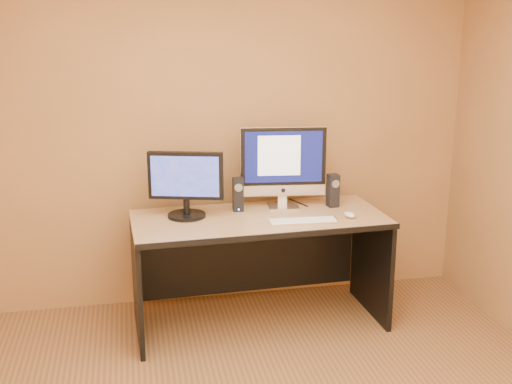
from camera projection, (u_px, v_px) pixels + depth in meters
walls at (262, 211)px, 2.84m from camera, size 4.00×4.00×2.60m
desk at (259, 271)px, 4.52m from camera, size 1.76×0.83×0.80m
imac at (284, 167)px, 4.56m from camera, size 0.64×0.30×0.60m
second_monitor at (186, 185)px, 4.35m from camera, size 0.57×0.39×0.46m
speaker_left at (238, 194)px, 4.52m from camera, size 0.08×0.08×0.24m
speaker_right at (333, 191)px, 4.62m from camera, size 0.08×0.09×0.24m
keyboard at (303, 221)px, 4.29m from camera, size 0.47×0.15×0.02m
mouse at (349, 214)px, 4.40m from camera, size 0.08×0.12×0.04m
cable_a at (298, 202)px, 4.74m from camera, size 0.09×0.23×0.01m
cable_b at (277, 202)px, 4.74m from camera, size 0.10×0.18×0.01m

